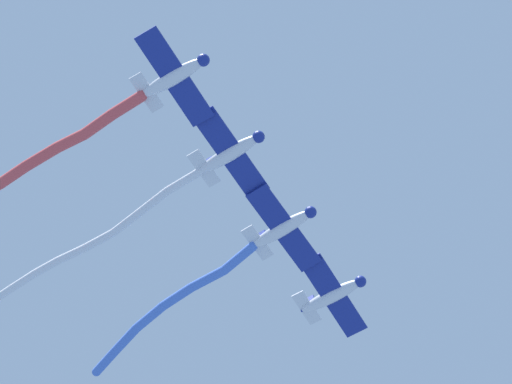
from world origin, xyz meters
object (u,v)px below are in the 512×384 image
object	(u,v)px
airplane_lead	(174,77)
airplane_slot	(333,295)
airplane_right_wing	(284,228)
airplane_left_wing	(231,153)

from	to	relation	value
airplane_lead	airplane_slot	bearing A→B (deg)	87.91
airplane_lead	airplane_right_wing	size ratio (longest dim) A/B	0.98
airplane_slot	airplane_left_wing	bearing A→B (deg)	-92.53
airplane_right_wing	airplane_lead	bearing A→B (deg)	-89.41
airplane_right_wing	airplane_slot	distance (m)	7.29
airplane_left_wing	airplane_slot	size ratio (longest dim) A/B	1.01
airplane_lead	airplane_right_wing	world-z (taller)	same
airplane_lead	airplane_left_wing	world-z (taller)	airplane_left_wing
airplane_left_wing	airplane_right_wing	distance (m)	7.28
airplane_left_wing	airplane_right_wing	size ratio (longest dim) A/B	0.99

